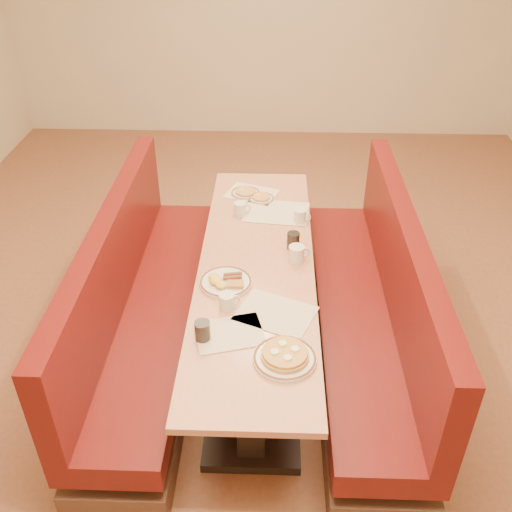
{
  "coord_description": "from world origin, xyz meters",
  "views": [
    {
      "loc": [
        0.1,
        -2.84,
        2.74
      ],
      "look_at": [
        0.0,
        -0.06,
        0.85
      ],
      "focal_mm": 40.0,
      "sensor_mm": 36.0,
      "label": 1
    }
  ],
  "objects_px": {
    "diner_table": "(256,312)",
    "coffee_mug_d": "(241,208)",
    "coffee_mug_a": "(297,253)",
    "coffee_mug_c": "(301,216)",
    "coffee_mug_b": "(228,301)",
    "booth_right": "(370,316)",
    "soda_tumbler_near": "(202,331)",
    "soda_tumbler_mid": "(293,241)",
    "booth_left": "(144,311)",
    "pancake_plate": "(285,357)",
    "eggs_plate": "(225,282)"
  },
  "relations": [
    {
      "from": "booth_right",
      "to": "soda_tumbler_mid",
      "type": "height_order",
      "value": "booth_right"
    },
    {
      "from": "coffee_mug_b",
      "to": "coffee_mug_c",
      "type": "bearing_deg",
      "value": 48.29
    },
    {
      "from": "soda_tumbler_mid",
      "to": "pancake_plate",
      "type": "bearing_deg",
      "value": -93.42
    },
    {
      "from": "booth_left",
      "to": "soda_tumbler_mid",
      "type": "distance_m",
      "value": 1.07
    },
    {
      "from": "coffee_mug_a",
      "to": "coffee_mug_c",
      "type": "xyz_separation_m",
      "value": [
        0.04,
        0.47,
        -0.01
      ]
    },
    {
      "from": "coffee_mug_a",
      "to": "coffee_mug_c",
      "type": "bearing_deg",
      "value": 68.02
    },
    {
      "from": "coffee_mug_b",
      "to": "soda_tumbler_near",
      "type": "height_order",
      "value": "soda_tumbler_near"
    },
    {
      "from": "soda_tumbler_near",
      "to": "booth_left",
      "type": "bearing_deg",
      "value": 125.41
    },
    {
      "from": "coffee_mug_b",
      "to": "coffee_mug_c",
      "type": "relative_size",
      "value": 1.0
    },
    {
      "from": "booth_left",
      "to": "coffee_mug_a",
      "type": "relative_size",
      "value": 18.61
    },
    {
      "from": "coffee_mug_d",
      "to": "soda_tumbler_mid",
      "type": "distance_m",
      "value": 0.55
    },
    {
      "from": "booth_left",
      "to": "coffee_mug_d",
      "type": "distance_m",
      "value": 0.96
    },
    {
      "from": "booth_right",
      "to": "coffee_mug_c",
      "type": "distance_m",
      "value": 0.81
    },
    {
      "from": "pancake_plate",
      "to": "soda_tumbler_mid",
      "type": "relative_size",
      "value": 2.83
    },
    {
      "from": "coffee_mug_a",
      "to": "coffee_mug_b",
      "type": "xyz_separation_m",
      "value": [
        -0.39,
        -0.47,
        -0.01
      ]
    },
    {
      "from": "booth_right",
      "to": "soda_tumbler_near",
      "type": "distance_m",
      "value": 1.27
    },
    {
      "from": "diner_table",
      "to": "coffee_mug_d",
      "type": "bearing_deg",
      "value": 102.09
    },
    {
      "from": "pancake_plate",
      "to": "soda_tumbler_near",
      "type": "xyz_separation_m",
      "value": [
        -0.42,
        0.14,
        0.03
      ]
    },
    {
      "from": "soda_tumbler_near",
      "to": "diner_table",
      "type": "bearing_deg",
      "value": 69.66
    },
    {
      "from": "pancake_plate",
      "to": "coffee_mug_d",
      "type": "height_order",
      "value": "coffee_mug_d"
    },
    {
      "from": "soda_tumbler_near",
      "to": "coffee_mug_d",
      "type": "bearing_deg",
      "value": 84.61
    },
    {
      "from": "booth_right",
      "to": "pancake_plate",
      "type": "xyz_separation_m",
      "value": [
        -0.57,
        -0.82,
        0.41
      ]
    },
    {
      "from": "booth_right",
      "to": "eggs_plate",
      "type": "bearing_deg",
      "value": -167.12
    },
    {
      "from": "booth_left",
      "to": "booth_right",
      "type": "bearing_deg",
      "value": 0.0
    },
    {
      "from": "coffee_mug_a",
      "to": "soda_tumbler_near",
      "type": "bearing_deg",
      "value": -142.15
    },
    {
      "from": "diner_table",
      "to": "coffee_mug_b",
      "type": "height_order",
      "value": "coffee_mug_b"
    },
    {
      "from": "coffee_mug_a",
      "to": "soda_tumbler_near",
      "type": "height_order",
      "value": "soda_tumbler_near"
    },
    {
      "from": "coffee_mug_d",
      "to": "booth_right",
      "type": "bearing_deg",
      "value": -42.31
    },
    {
      "from": "booth_left",
      "to": "eggs_plate",
      "type": "relative_size",
      "value": 8.18
    },
    {
      "from": "booth_right",
      "to": "eggs_plate",
      "type": "distance_m",
      "value": 1.02
    },
    {
      "from": "soda_tumbler_mid",
      "to": "diner_table",
      "type": "bearing_deg",
      "value": -140.24
    },
    {
      "from": "booth_right",
      "to": "soda_tumbler_mid",
      "type": "distance_m",
      "value": 0.7
    },
    {
      "from": "diner_table",
      "to": "pancake_plate",
      "type": "distance_m",
      "value": 0.92
    },
    {
      "from": "coffee_mug_c",
      "to": "soda_tumbler_mid",
      "type": "distance_m",
      "value": 0.34
    },
    {
      "from": "diner_table",
      "to": "coffee_mug_a",
      "type": "relative_size",
      "value": 18.61
    },
    {
      "from": "coffee_mug_d",
      "to": "pancake_plate",
      "type": "bearing_deg",
      "value": -85.41
    },
    {
      "from": "coffee_mug_c",
      "to": "coffee_mug_b",
      "type": "bearing_deg",
      "value": -93.76
    },
    {
      "from": "booth_left",
      "to": "coffee_mug_c",
      "type": "height_order",
      "value": "booth_left"
    },
    {
      "from": "pancake_plate",
      "to": "coffee_mug_a",
      "type": "relative_size",
      "value": 2.35
    },
    {
      "from": "pancake_plate",
      "to": "coffee_mug_d",
      "type": "distance_m",
      "value": 1.45
    },
    {
      "from": "coffee_mug_b",
      "to": "coffee_mug_d",
      "type": "bearing_deg",
      "value": 71.94
    },
    {
      "from": "coffee_mug_a",
      "to": "soda_tumbler_mid",
      "type": "relative_size",
      "value": 1.21
    },
    {
      "from": "soda_tumbler_near",
      "to": "eggs_plate",
      "type": "bearing_deg",
      "value": 80.76
    },
    {
      "from": "coffee_mug_a",
      "to": "coffee_mug_c",
      "type": "height_order",
      "value": "coffee_mug_a"
    },
    {
      "from": "coffee_mug_d",
      "to": "coffee_mug_b",
      "type": "bearing_deg",
      "value": -97.92
    },
    {
      "from": "coffee_mug_b",
      "to": "soda_tumbler_mid",
      "type": "height_order",
      "value": "soda_tumbler_mid"
    },
    {
      "from": "pancake_plate",
      "to": "soda_tumbler_near",
      "type": "bearing_deg",
      "value": 161.69
    },
    {
      "from": "coffee_mug_d",
      "to": "coffee_mug_a",
      "type": "bearing_deg",
      "value": -63.11
    },
    {
      "from": "coffee_mug_d",
      "to": "soda_tumbler_mid",
      "type": "relative_size",
      "value": 1.07
    },
    {
      "from": "coffee_mug_b",
      "to": "soda_tumbler_mid",
      "type": "relative_size",
      "value": 1.06
    }
  ]
}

